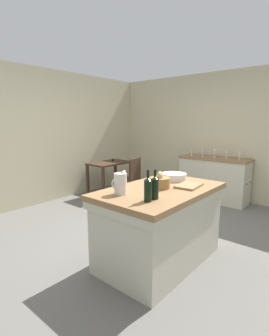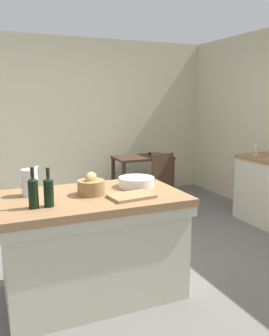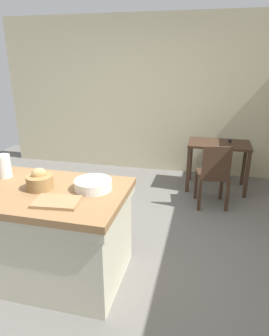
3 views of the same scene
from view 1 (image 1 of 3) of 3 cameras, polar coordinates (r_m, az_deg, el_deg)
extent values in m
plane|color=#66635E|center=(3.72, 2.87, -15.11)|extent=(6.76, 6.76, 0.00)
cube|color=beige|center=(5.36, -19.80, 6.49)|extent=(5.32, 0.12, 2.60)
cube|color=beige|center=(5.67, 19.29, 6.68)|extent=(0.12, 5.20, 2.60)
cube|color=olive|center=(2.88, 5.77, -5.06)|extent=(1.49, 0.91, 0.06)
cube|color=beige|center=(2.90, 5.74, -6.39)|extent=(1.47, 0.89, 0.08)
cube|color=beige|center=(3.02, 5.62, -13.00)|extent=(1.41, 0.83, 0.81)
cube|color=olive|center=(5.41, 17.35, 2.04)|extent=(0.52, 1.37, 0.04)
cube|color=beige|center=(5.48, 17.11, -2.57)|extent=(0.49, 1.34, 0.85)
sphere|color=brown|center=(5.14, 23.67, -3.32)|extent=(0.03, 0.03, 0.03)
sphere|color=brown|center=(5.36, 24.39, -2.85)|extent=(0.03, 0.03, 0.03)
cube|color=#3D281C|center=(5.60, -5.57, 1.13)|extent=(0.91, 0.57, 0.04)
cube|color=#3D281C|center=(5.22, -6.95, -3.67)|extent=(0.05, 0.05, 0.70)
cube|color=#3D281C|center=(5.79, -0.85, -2.21)|extent=(0.05, 0.05, 0.70)
cube|color=#3D281C|center=(5.58, -10.34, -2.84)|extent=(0.05, 0.05, 0.70)
cube|color=#3D281C|center=(6.12, -4.27, -1.56)|extent=(0.05, 0.05, 0.70)
cylinder|color=black|center=(5.73, -4.83, 1.79)|extent=(0.04, 0.04, 0.05)
cube|color=#3D281C|center=(5.19, -1.49, -2.56)|extent=(0.46, 0.46, 0.04)
cube|color=#3D281C|center=(5.05, 0.24, -0.22)|extent=(0.36, 0.09, 0.42)
cube|color=#3D281C|center=(5.48, -2.09, -4.38)|extent=(0.05, 0.05, 0.42)
cube|color=#3D281C|center=(5.19, -4.22, -5.23)|extent=(0.05, 0.05, 0.42)
cube|color=#3D281C|center=(5.30, 1.21, -4.88)|extent=(0.05, 0.05, 0.42)
cube|color=#3D281C|center=(5.00, -0.80, -5.80)|extent=(0.05, 0.05, 0.42)
cylinder|color=silver|center=(2.60, -3.14, -3.51)|extent=(0.13, 0.13, 0.22)
cone|color=silver|center=(2.62, -2.29, -0.77)|extent=(0.07, 0.04, 0.06)
torus|color=silver|center=(2.55, -4.30, -3.57)|extent=(0.02, 0.10, 0.10)
cylinder|color=silver|center=(3.28, 8.69, -1.91)|extent=(0.32, 0.32, 0.09)
cylinder|color=olive|center=(2.87, 5.65, -3.28)|extent=(0.22, 0.22, 0.12)
ellipsoid|color=tan|center=(2.85, 5.68, -1.73)|extent=(0.14, 0.12, 0.10)
cube|color=#99754C|center=(2.99, 11.98, -3.83)|extent=(0.37, 0.26, 0.02)
cylinder|color=black|center=(2.45, 4.53, -4.68)|extent=(0.07, 0.07, 0.19)
cone|color=black|center=(2.42, 4.57, -2.18)|extent=(0.07, 0.07, 0.02)
cylinder|color=black|center=(2.41, 4.58, -1.12)|extent=(0.03, 0.03, 0.07)
cylinder|color=black|center=(2.41, 4.59, -0.46)|extent=(0.03, 0.03, 0.01)
cylinder|color=black|center=(2.36, 2.98, -5.10)|extent=(0.07, 0.07, 0.20)
cone|color=black|center=(2.34, 3.00, -2.42)|extent=(0.07, 0.07, 0.02)
cylinder|color=black|center=(2.33, 3.01, -1.28)|extent=(0.03, 0.03, 0.07)
cylinder|color=black|center=(2.32, 3.02, -0.56)|extent=(0.03, 0.03, 0.01)
cylinder|color=white|center=(5.19, 22.19, 1.70)|extent=(0.06, 0.06, 0.00)
cylinder|color=white|center=(5.19, 22.21, 2.08)|extent=(0.01, 0.01, 0.07)
cone|color=white|center=(5.18, 22.27, 2.95)|extent=(0.07, 0.07, 0.09)
cylinder|color=white|center=(5.29, 19.64, 2.01)|extent=(0.06, 0.06, 0.00)
cylinder|color=white|center=(5.29, 19.66, 2.42)|extent=(0.01, 0.01, 0.07)
cone|color=white|center=(5.28, 19.72, 3.39)|extent=(0.07, 0.07, 0.11)
cylinder|color=white|center=(5.42, 17.29, 2.31)|extent=(0.06, 0.06, 0.00)
cylinder|color=white|center=(5.41, 17.31, 2.72)|extent=(0.01, 0.01, 0.07)
cone|color=white|center=(5.40, 17.36, 3.66)|extent=(0.07, 0.07, 0.11)
cylinder|color=white|center=(5.45, 14.86, 2.47)|extent=(0.06, 0.06, 0.00)
cylinder|color=white|center=(5.44, 14.87, 2.84)|extent=(0.01, 0.01, 0.07)
cone|color=white|center=(5.44, 14.91, 3.69)|extent=(0.07, 0.07, 0.10)
cylinder|color=white|center=(5.57, 12.52, 2.73)|extent=(0.06, 0.06, 0.00)
cylinder|color=white|center=(5.56, 12.53, 3.06)|extent=(0.01, 0.01, 0.06)
cone|color=white|center=(5.56, 12.56, 3.81)|extent=(0.07, 0.07, 0.09)
camera|label=2|loc=(1.90, 77.51, 3.48)|focal=37.90mm
camera|label=3|loc=(3.68, 49.23, 11.80)|focal=31.87mm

